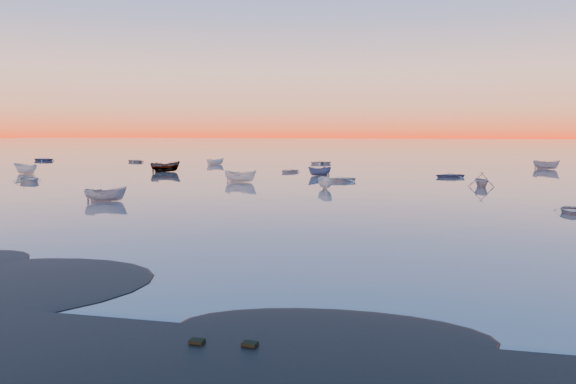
% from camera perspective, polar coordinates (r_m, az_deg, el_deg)
% --- Properties ---
extents(ground, '(600.00, 600.00, 0.00)m').
position_cam_1_polar(ground, '(119.34, 7.94, 3.33)').
color(ground, '#625752').
rests_on(ground, ground).
extents(mud_lobes, '(140.00, 6.00, 0.07)m').
position_cam_1_polar(mud_lobes, '(21.45, -17.14, -10.29)').
color(mud_lobes, black).
rests_on(mud_lobes, ground).
extents(moored_fleet, '(124.00, 58.00, 1.20)m').
position_cam_1_polar(moored_fleet, '(72.74, 4.66, 1.51)').
color(moored_fleet, '#B7B8B3').
rests_on(moored_fleet, ground).
extents(boat_near_left, '(4.24, 4.45, 1.09)m').
position_cam_1_polar(boat_near_left, '(72.46, -24.80, 0.94)').
color(boat_near_left, '#B7B8B3').
rests_on(boat_near_left, ground).
extents(boat_near_center, '(2.88, 3.84, 1.23)m').
position_cam_1_polar(boat_near_center, '(50.27, -18.01, -0.91)').
color(boat_near_center, slate).
rests_on(boat_near_center, ground).
extents(boat_near_right, '(3.55, 1.70, 1.22)m').
position_cam_1_polar(boat_near_right, '(63.52, 19.06, 0.50)').
color(boat_near_right, slate).
rests_on(boat_near_right, ground).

